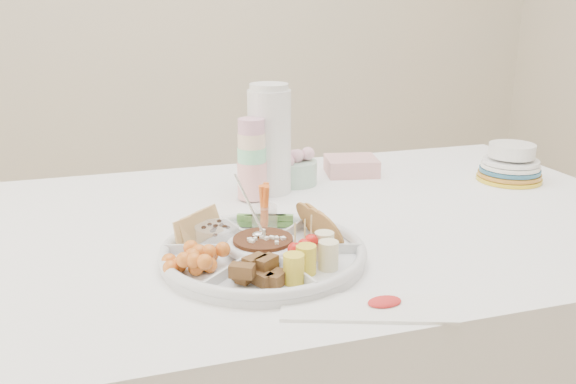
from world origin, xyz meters
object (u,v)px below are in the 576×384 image
object	(u,v)px
dining_table	(325,360)
thermos	(269,138)
party_tray	(263,249)
plate_stack	(511,161)

from	to	relation	value
dining_table	thermos	distance (m)	0.57
party_tray	thermos	size ratio (longest dim) A/B	1.36
thermos	plate_stack	world-z (taller)	thermos
party_tray	thermos	bearing A→B (deg)	72.62
plate_stack	thermos	bearing A→B (deg)	171.28
thermos	plate_stack	distance (m)	0.66
dining_table	party_tray	distance (m)	0.49
plate_stack	dining_table	bearing A→B (deg)	-168.47
dining_table	thermos	bearing A→B (deg)	109.77
dining_table	plate_stack	distance (m)	0.72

